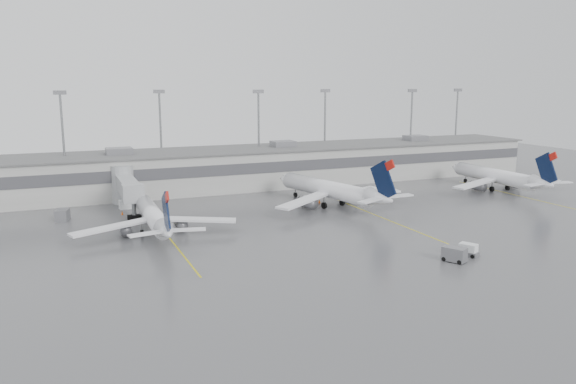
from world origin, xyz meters
name	(u,v)px	position (x,y,z in m)	size (l,w,h in m)	color
ground	(352,269)	(0.00, 0.00, 0.00)	(260.00, 260.00, 0.00)	#525355
terminal	(218,169)	(-0.01, 57.98, 4.17)	(152.00, 17.00, 9.45)	#ABABA6
light_masts	(210,129)	(0.00, 63.75, 12.03)	(142.40, 8.00, 20.60)	gray
jet_bridge_right	(126,186)	(-20.50, 45.72, 3.87)	(4.00, 17.20, 7.00)	#999B9E
stand_markings	(278,224)	(0.00, 24.00, 0.01)	(105.25, 40.00, 0.01)	#D8C80C
jet_mid_left	(154,216)	(-19.10, 25.21, 2.70)	(23.95, 26.84, 8.69)	white
jet_mid_right	(331,189)	(13.70, 32.09, 3.14)	(27.15, 30.78, 10.12)	white
jet_far_right	(499,176)	(52.84, 32.46, 3.00)	(26.60, 29.81, 9.65)	white
baggage_tug	(468,251)	(16.31, -1.24, 0.63)	(2.52, 2.95, 1.62)	white
baggage_cart	(454,254)	(13.11, -2.44, 0.95)	(2.75, 3.27, 1.83)	slate
gse_uld_b	(126,204)	(-20.77, 44.57, 0.79)	(2.24, 1.49, 1.59)	white
gse_uld_c	(369,191)	(25.16, 37.96, 0.87)	(2.47, 1.64, 1.75)	white
gse_loader	(62,215)	(-31.37, 39.50, 0.93)	(1.86, 2.98, 1.86)	slate
cone_b	(122,213)	(-21.96, 40.15, 0.31)	(0.38, 0.38, 0.61)	#F85505
cone_c	(319,201)	(13.04, 35.65, 0.35)	(0.44, 0.44, 0.70)	#F85505
cone_d	(476,185)	(51.52, 37.58, 0.32)	(0.41, 0.41, 0.65)	#F85505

